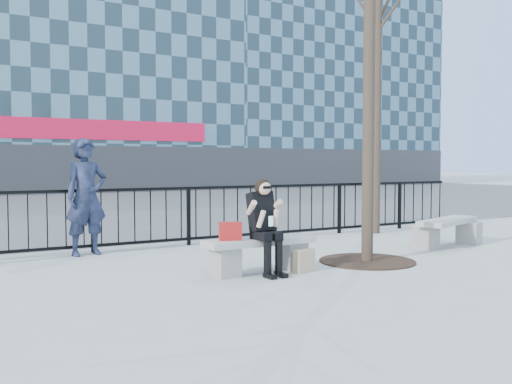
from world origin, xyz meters
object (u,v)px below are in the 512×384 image
seated_woman (266,227)px  standing_man (86,197)px  bench_second (448,229)px  bench_main (260,251)px

seated_woman → standing_man: bearing=120.9°
bench_second → seated_woman: size_ratio=1.29×
bench_main → standing_man: standing_man is taller
bench_second → standing_man: size_ratio=0.88×
bench_second → bench_main: bearing=166.9°
bench_main → seated_woman: bearing=-90.0°
seated_woman → standing_man: standing_man is taller
bench_main → seated_woman: (0.00, -0.16, 0.37)m
bench_main → seated_woman: seated_woman is taller
bench_main → standing_man: bearing=122.4°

